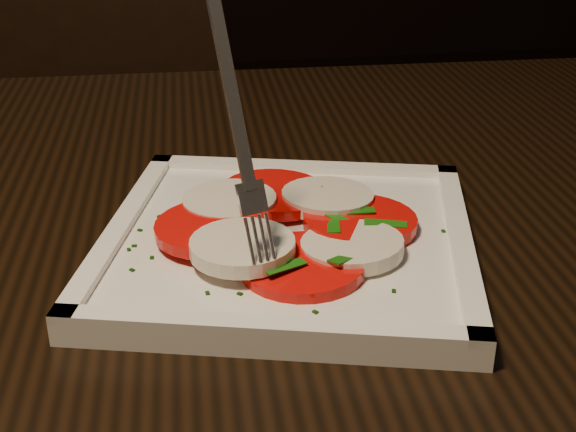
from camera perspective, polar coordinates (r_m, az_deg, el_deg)
name	(u,v)px	position (r m, az deg, el deg)	size (l,w,h in m)	color
table	(242,307)	(0.70, -3.26, -6.46)	(1.23, 0.84, 0.75)	black
chair	(97,162)	(1.35, -13.46, 3.75)	(0.45, 0.45, 0.93)	black
plate	(288,244)	(0.57, 0.00, -2.03)	(0.26, 0.26, 0.01)	white
caprese_salad	(288,224)	(0.56, 0.02, -0.58)	(0.22, 0.20, 0.02)	#E90506
fork	(233,126)	(0.50, -3.95, 6.39)	(0.03, 0.06, 0.15)	white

